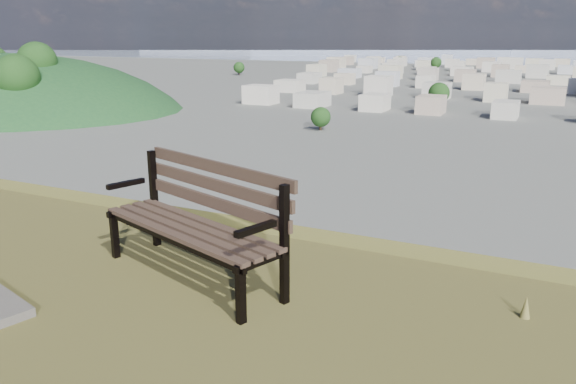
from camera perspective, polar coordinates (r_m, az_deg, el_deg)
The scene contains 6 objects.
park_bench at distance 5.03m, azimuth -9.06°, elevation -2.27°, with size 2.04×1.21×1.02m.
green_wooded_hill at distance 242.15m, azimuth -26.21°, elevation 7.73°, with size 159.09×127.27×79.55m.
city_blocks at distance 396.28m, azimuth 25.89°, elevation 10.77°, with size 395.00×361.00×7.00m.
city_trees at distance 322.19m, azimuth 20.98°, elevation 10.74°, with size 406.52×387.20×9.98m.
bay_water at distance 901.54m, azimuth 26.29°, elevation 12.43°, with size 2400.00×700.00×0.12m, color #95A6BD.
far_hills at distance 1405.48m, azimuth 24.01°, elevation 14.35°, with size 2050.00×340.00×60.00m.
Camera 1 is at (2.45, -1.13, 27.11)m, focal length 35.00 mm.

